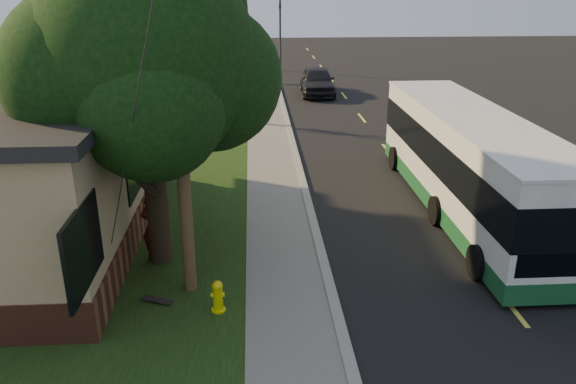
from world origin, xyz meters
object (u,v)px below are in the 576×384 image
at_px(bare_tree_near, 217,79).
at_px(traffic_signal, 280,30).
at_px(skateboarder, 153,227).
at_px(bare_tree_far, 234,52).
at_px(transit_bus, 469,161).
at_px(dumpster, 39,163).
at_px(leafy_tree, 147,61).
at_px(fire_hydrant, 218,296).
at_px(utility_pole, 177,98).
at_px(distant_car, 317,81).
at_px(skateboard_spare, 157,300).

xyz_separation_m(bare_tree_near, traffic_signal, (4.00, 16.00, 1.01)).
relative_size(bare_tree_near, skateboarder, 2.34).
distance_m(bare_tree_near, bare_tree_far, 12.01).
bearing_deg(transit_bus, dumpster, 165.44).
distance_m(bare_tree_far, traffic_signal, 5.44).
bearing_deg(leafy_tree, bare_tree_near, 87.50).
distance_m(fire_hydrant, leafy_tree, 5.65).
bearing_deg(utility_pole, dumpster, 127.40).
bearing_deg(leafy_tree, dumpster, 129.57).
xyz_separation_m(traffic_signal, distant_car, (1.85, -9.47, -2.30)).
distance_m(fire_hydrant, dumpster, 11.42).
distance_m(traffic_signal, skateboarder, 31.92).
height_order(fire_hydrant, bare_tree_far, bare_tree_far).
bearing_deg(utility_pole, distant_car, 76.48).
bearing_deg(distant_car, utility_pole, -101.36).
bearing_deg(bare_tree_far, transit_bus, -72.26).
bearing_deg(traffic_signal, transit_bus, -81.30).
bearing_deg(transit_bus, utility_pole, -151.92).
distance_m(bare_tree_near, skateboarder, 15.54).
bearing_deg(fire_hydrant, bare_tree_far, 90.76).
xyz_separation_m(leafy_tree, transit_bus, (9.05, 2.71, -3.50)).
distance_m(skateboarder, distant_car, 23.00).
relative_size(leafy_tree, dumpster, 4.66).
height_order(leafy_tree, traffic_signal, leafy_tree).
height_order(bare_tree_far, traffic_signal, traffic_signal).
relative_size(leafy_tree, traffic_signal, 1.42).
distance_m(bare_tree_near, skateboard_spare, 17.70).
distance_m(bare_tree_far, dumpster, 21.93).
relative_size(fire_hydrant, distant_car, 0.15).
xyz_separation_m(fire_hydrant, bare_tree_far, (-0.40, 30.00, 1.57)).
distance_m(leafy_tree, dumpster, 9.48).
height_order(bare_tree_far, skateboard_spare, bare_tree_far).
bearing_deg(skateboarder, fire_hydrant, 146.67).
bearing_deg(bare_tree_far, dumpster, -107.27).
height_order(leafy_tree, bare_tree_far, leafy_tree).
height_order(fire_hydrant, traffic_signal, traffic_signal).
bearing_deg(bare_tree_near, transit_bus, -56.45).
xyz_separation_m(bare_tree_far, skateboarder, (-1.36, -27.47, -1.01)).
height_order(utility_pole, distant_car, utility_pole).
distance_m(skateboard_spare, dumpster, 10.28).
xyz_separation_m(transit_bus, skateboarder, (-9.24, -2.83, -0.68)).
relative_size(bare_tree_far, dumpster, 2.41).
bearing_deg(bare_tree_far, fire_hydrant, -89.24).
bearing_deg(distant_car, skateboarder, -104.82).
distance_m(dumpster, distant_car, 19.46).
xyz_separation_m(utility_pole, bare_tree_near, (-0.19, 17.01, -2.48)).
height_order(bare_tree_near, skateboard_spare, bare_tree_near).
bearing_deg(fire_hydrant, bare_tree_near, 92.86).
distance_m(bare_tree_far, distant_car, 7.74).
relative_size(skateboarder, dumpster, 1.10).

